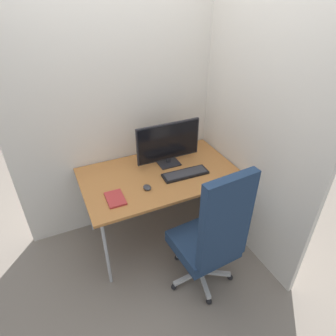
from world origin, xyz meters
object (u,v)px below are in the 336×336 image
at_px(monitor, 168,143).
at_px(keyboard, 185,174).
at_px(notebook, 115,199).
at_px(office_chair, 212,237).
at_px(pen_holder, 192,143).
at_px(mouse, 147,187).

bearing_deg(monitor, keyboard, -76.83).
xyz_separation_m(monitor, notebook, (-0.62, -0.32, -0.21)).
bearing_deg(keyboard, office_chair, -98.21).
xyz_separation_m(pen_holder, notebook, (-0.98, -0.51, -0.03)).
height_order(office_chair, mouse, office_chair).
height_order(office_chair, keyboard, office_chair).
relative_size(monitor, keyboard, 1.45).
relative_size(office_chair, mouse, 14.82).
height_order(mouse, pen_holder, pen_holder).
relative_size(pen_holder, notebook, 0.82).
distance_m(pen_holder, notebook, 1.11).
xyz_separation_m(keyboard, pen_holder, (0.31, 0.44, 0.03)).
xyz_separation_m(mouse, pen_holder, (0.70, 0.49, 0.03)).
xyz_separation_m(keyboard, notebook, (-0.67, -0.07, -0.00)).
relative_size(monitor, pen_holder, 3.61).
xyz_separation_m(office_chair, notebook, (-0.58, 0.55, 0.16)).
height_order(office_chair, pen_holder, office_chair).
height_order(monitor, pen_holder, monitor).
distance_m(monitor, notebook, 0.73).
distance_m(office_chair, monitor, 0.94).
height_order(monitor, keyboard, monitor).
height_order(monitor, mouse, monitor).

